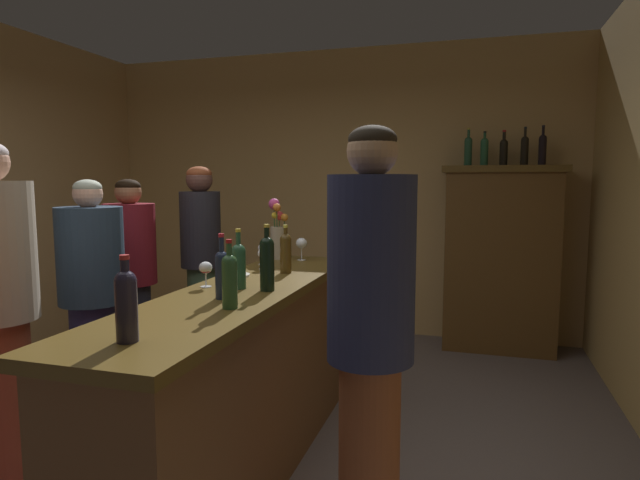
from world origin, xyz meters
TOP-DOWN VIEW (x-y plane):
  - floor at (0.00, 0.00)m, footprint 7.39×7.39m
  - wall_back at (0.00, 2.90)m, footprint 4.93×0.12m
  - bar_counter at (0.29, 0.03)m, footprint 0.57×2.39m
  - display_cabinet at (1.65, 2.58)m, footprint 1.05×0.45m
  - wine_bottle_pinot at (0.34, 0.53)m, footprint 0.07×0.07m
  - wine_bottle_malbec at (0.42, -0.37)m, footprint 0.07×0.07m
  - wine_bottle_rose at (0.43, 0.02)m, footprint 0.07×0.07m
  - wine_bottle_riesling at (0.30, -0.21)m, footprint 0.06×0.06m
  - wine_bottle_chardonnay at (0.30, -0.90)m, footprint 0.07×0.07m
  - wine_bottle_syrah at (0.28, 0.02)m, footprint 0.07×0.07m
  - wine_glass_front at (0.27, 1.04)m, footprint 0.08×0.08m
  - wine_glass_mid at (0.16, 0.61)m, footprint 0.07×0.07m
  - wine_glass_rear at (0.09, 0.01)m, footprint 0.07×0.07m
  - wine_glass_spare at (0.09, 0.79)m, footprint 0.07×0.07m
  - flower_arrangement at (0.09, 1.06)m, footprint 0.15×0.13m
  - cheese_plate at (0.10, 0.34)m, footprint 0.16×0.16m
  - display_bottle_left at (1.34, 2.58)m, footprint 0.07×0.07m
  - display_bottle_midleft at (1.48, 2.58)m, footprint 0.07×0.07m
  - display_bottle_center at (1.64, 2.58)m, footprint 0.07×0.07m
  - display_bottle_midright at (1.81, 2.58)m, footprint 0.07×0.07m
  - display_bottle_right at (1.96, 2.58)m, footprint 0.07×0.07m
  - patron_redhead at (-0.82, 0.25)m, footprint 0.39×0.39m
  - patron_in_grey at (-0.69, 1.36)m, footprint 0.32×0.32m
  - patron_in_navy at (-0.97, 0.85)m, footprint 0.36×0.36m
  - bartender at (1.06, -0.52)m, footprint 0.32×0.32m

SIDE VIEW (x-z plane):
  - floor at x=0.00m, z-range 0.00..0.00m
  - bar_counter at x=0.29m, z-range 0.00..0.99m
  - patron_redhead at x=-0.82m, z-range 0.06..1.61m
  - patron_in_navy at x=-0.97m, z-range 0.07..1.62m
  - display_cabinet at x=1.65m, z-range 0.03..1.71m
  - patron_in_grey at x=-0.69m, z-range 0.10..1.75m
  - bartender at x=1.06m, z-range 0.09..1.83m
  - cheese_plate at x=0.10m, z-range 0.99..1.00m
  - wine_glass_mid at x=0.16m, z-range 1.02..1.15m
  - wine_glass_rear at x=0.09m, z-range 1.02..1.15m
  - wine_glass_spare at x=0.09m, z-range 1.02..1.16m
  - wine_glass_front at x=0.27m, z-range 1.03..1.18m
  - wine_bottle_riesling at x=0.30m, z-range 0.97..1.27m
  - wine_bottle_syrah at x=0.28m, z-range 0.97..1.27m
  - wine_bottle_pinot at x=0.34m, z-range 0.98..1.26m
  - wine_bottle_malbec at x=0.42m, z-range 0.97..1.27m
  - wine_bottle_chardonnay at x=0.30m, z-range 0.98..1.28m
  - wine_bottle_rose at x=0.43m, z-range 0.97..1.31m
  - flower_arrangement at x=0.09m, z-range 0.97..1.39m
  - wall_back at x=0.00m, z-range 0.00..2.84m
  - display_bottle_center at x=1.64m, z-range 1.65..1.96m
  - display_bottle_midleft at x=1.48m, z-range 1.66..1.96m
  - display_bottle_midright at x=1.81m, z-range 1.65..1.98m
  - display_bottle_left at x=1.34m, z-range 1.65..1.99m
  - display_bottle_right at x=1.96m, z-range 1.65..1.99m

